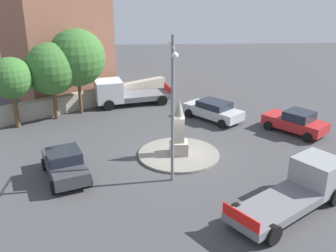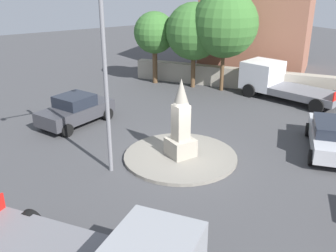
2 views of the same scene
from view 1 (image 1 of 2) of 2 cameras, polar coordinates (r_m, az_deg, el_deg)
name	(u,v)px [view 1 (image 1 of 2)]	position (r m, az deg, el deg)	size (l,w,h in m)	color
ground_plane	(179,155)	(22.84, 1.59, -4.34)	(80.00, 80.00, 0.00)	#424244
traffic_island	(179,154)	(22.81, 1.59, -4.19)	(4.79, 4.79, 0.14)	gray
monument	(179,132)	(22.25, 1.62, -0.97)	(1.04, 1.04, 3.33)	#9E9687
streetlamp	(173,97)	(18.42, 0.69, 4.31)	(3.42, 0.28, 7.43)	slate
car_red_parked_left	(296,122)	(27.17, 18.35, 0.60)	(4.25, 4.05, 1.55)	#B22323
car_silver_near_island	(213,110)	(28.36, 6.70, 2.38)	(4.48, 4.26, 1.43)	#B7BABF
car_dark_grey_passing	(65,164)	(20.79, -15.01, -5.44)	(4.34, 3.14, 1.56)	#38383D
truck_white_approaching	(122,93)	(31.68, -6.84, 4.89)	(3.69, 6.41, 2.12)	silver
truck_grey_waiting	(301,187)	(18.70, 19.08, -8.54)	(5.26, 6.27, 1.98)	gray
stone_boundary_wall	(87,99)	(31.66, -11.82, 3.91)	(15.23, 0.70, 1.34)	#9E9687
corner_building	(56,42)	(35.55, -16.29, 11.87)	(7.39, 7.63, 9.14)	#935B47
tree_near_wall	(51,69)	(28.81, -16.87, 8.07)	(3.71, 3.71, 5.60)	brown
tree_mid_cluster	(77,58)	(29.47, -13.34, 9.80)	(4.21, 4.21, 6.41)	brown
tree_far_corner	(11,79)	(27.99, -22.18, 6.51)	(2.82, 2.82, 4.93)	brown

